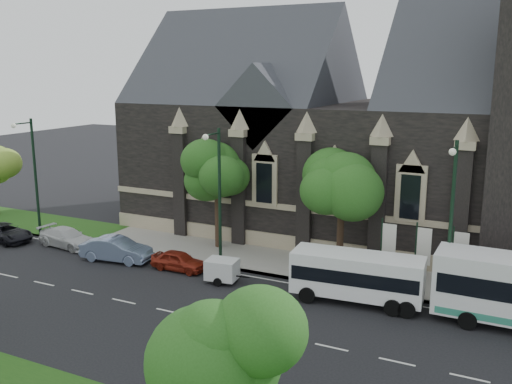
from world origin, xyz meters
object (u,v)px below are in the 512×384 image
Objects in this scene: street_lamp_far at (33,171)px; car_far_white at (67,238)px; tree_walk_right at (346,179)px; tree_park_east at (241,342)px; banner_flag_left at (386,245)px; street_lamp_near at (451,215)px; tree_walk_left at (221,169)px; street_lamp_mid at (218,190)px; sedan at (116,249)px; banner_flag_right at (457,255)px; car_far_red at (179,261)px; shuttle_bus at (357,275)px; car_far_black at (6,233)px; banner_flag_center at (421,250)px; box_trailer at (222,269)px.

street_lamp_far reaches higher than car_far_white.
street_lamp_far is (-23.21, -3.62, -0.71)m from tree_walk_right.
tree_park_east is 1.57× the size of banner_flag_left.
tree_walk_right is 0.87× the size of street_lamp_near.
street_lamp_mid reaches higher than tree_walk_left.
tree_park_east is 22.65m from sedan.
banner_flag_right is at bearing -78.02° from car_far_white.
street_lamp_mid reaches higher than banner_flag_right.
car_far_white reaches higher than car_far_red.
street_lamp_mid reaches higher than shuttle_bus.
car_far_white is (3.98, -1.03, -4.44)m from street_lamp_far.
tree_walk_left is 14.67m from street_lamp_far.
street_lamp_near is at bearing -78.68° from car_far_black.
tree_park_east is at bearing -92.33° from shuttle_bus.
sedan is 5.31m from car_far_white.
car_far_white is at bearing -177.73° from street_lamp_near.
car_far_black is (-24.35, -5.61, -5.18)m from tree_walk_right.
street_lamp_mid is 2.25× the size of banner_flag_left.
banner_flag_center is (28.29, 1.91, -2.73)m from street_lamp_far.
car_far_red is at bearing -164.24° from banner_flag_left.
banner_flag_center is at bearing -77.50° from car_far_white.
tree_walk_right is 2.13× the size of car_far_red.
street_lamp_mid is 2.46× the size of car_far_red.
banner_flag_center is 14.85m from car_far_red.
street_lamp_mid is at bearing 166.28° from shuttle_bus.
car_far_white is at bearing 174.02° from shuttle_bus.
box_trailer is 8.27m from sedan.
tree_walk_left is 0.85× the size of street_lamp_near.
box_trailer is (-10.81, -4.10, -1.58)m from banner_flag_center.
street_lamp_near reaches higher than tree_walk_left.
tree_park_east is at bearing -138.48° from sedan.
street_lamp_near is 31.53m from car_far_black.
banner_flag_center is (2.11, 18.32, -2.24)m from tree_park_east.
street_lamp_mid is at bearing -169.50° from banner_flag_left.
car_far_black is (-15.35, -5.60, -5.09)m from tree_walk_left.
tree_walk_left is (-11.97, 20.03, 1.12)m from tree_park_east.
car_far_white is at bearing 145.27° from tree_park_east.
car_far_white is (-9.98, 0.54, 0.05)m from car_far_red.
street_lamp_mid is at bearing -82.31° from sedan.
tree_walk_right is 11.81m from car_far_red.
sedan is at bearing 93.12° from car_far_red.
street_lamp_near and street_lamp_mid have the same top height.
street_lamp_far is 1.24× the size of shuttle_bus.
sedan is at bearing -158.50° from tree_walk_right.
car_far_black is at bearing 90.86° from car_far_red.
car_far_white is (-24.31, -2.94, -1.71)m from banner_flag_center.
street_lamp_far is 1.95× the size of car_far_black.
tree_park_east is at bearing -110.18° from car_far_black.
box_trailer is (-12.81, -4.10, -1.58)m from banner_flag_right.
tree_walk_right is 0.87× the size of street_lamp_far.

